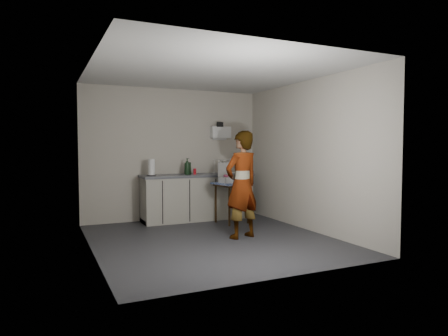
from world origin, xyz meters
name	(u,v)px	position (x,y,z in m)	size (l,w,h in m)	color
ground	(213,239)	(0.00, 0.00, 0.00)	(4.00, 4.00, 0.00)	#28292D
wall_back	(174,154)	(0.00, 1.99, 1.30)	(3.60, 0.02, 2.60)	beige
wall_right	(307,156)	(1.79, 0.00, 1.30)	(0.02, 4.00, 2.60)	beige
wall_left	(92,158)	(-1.79, 0.00, 1.30)	(0.02, 4.00, 2.60)	beige
ceiling	(212,72)	(0.00, 0.00, 2.60)	(3.60, 4.00, 0.01)	silver
kitchen_counter	(198,198)	(0.40, 1.70, 0.43)	(2.24, 0.62, 0.91)	black
wall_shelf	(220,133)	(1.00, 1.92, 1.75)	(0.42, 0.18, 0.37)	white
side_table	(232,188)	(0.87, 1.10, 0.67)	(0.70, 0.70, 0.77)	#3A210D
standing_man	(242,185)	(0.47, -0.08, 0.85)	(0.62, 0.41, 1.71)	#B2A593
soap_bottle	(187,166)	(0.16, 1.63, 1.07)	(0.12, 0.12, 0.32)	black
soda_can	(195,171)	(0.33, 1.68, 0.97)	(0.06, 0.06, 0.11)	red
dark_bottle	(189,168)	(0.23, 1.69, 1.03)	(0.07, 0.07, 0.24)	black
paper_towel	(152,168)	(-0.54, 1.64, 1.06)	(0.17, 0.17, 0.31)	black
dish_rack	(224,170)	(1.00, 1.74, 0.97)	(0.40, 0.30, 0.28)	white
bakery_box	(227,178)	(0.79, 1.15, 0.85)	(0.31, 0.31, 0.38)	white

